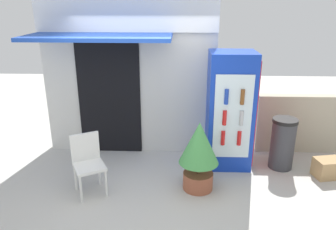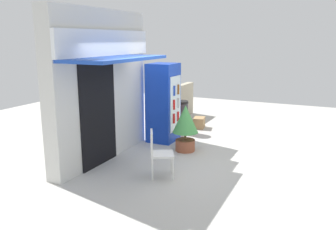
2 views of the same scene
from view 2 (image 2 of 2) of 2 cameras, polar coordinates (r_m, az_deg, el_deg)
The scene contains 8 objects.
ground at distance 7.28m, azimuth 0.92°, elevation -8.03°, with size 16.00×16.00×0.00m, color beige.
storefront_building at distance 7.34m, azimuth -10.99°, elevation 4.96°, with size 3.08×1.34×3.15m.
drink_cooler at distance 8.65m, azimuth -0.73°, elevation 2.06°, with size 0.76×0.71×1.97m.
plastic_chair at distance 6.46m, azimuth -1.73°, elevation -5.94°, with size 0.57×0.58×0.89m.
potted_plant_near_shop at distance 7.90m, azimuth 2.91°, elevation -1.52°, with size 0.59×0.59×1.08m.
trash_bin at distance 9.53m, azimuth 2.13°, elevation -0.27°, with size 0.42×0.42×0.89m.
stone_boundary_wall at distance 10.76m, azimuth 1.00°, elevation 1.78°, with size 2.81×0.21×1.09m, color #B7AD93.
cardboard_box at distance 10.10m, azimuth 5.18°, elevation -1.27°, with size 0.41×0.30×0.31m, color tan.
Camera 2 is at (-6.22, -2.79, 2.56)m, focal length 36.71 mm.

